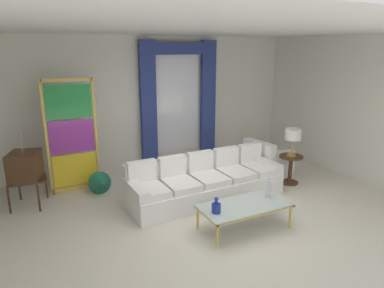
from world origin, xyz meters
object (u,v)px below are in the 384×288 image
(bottle_crystal_tall, at_px, (216,207))
(stained_glass_divider, at_px, (72,139))
(peacock_figurine, at_px, (101,184))
(round_side_table, at_px, (290,167))
(couch_white_long, at_px, (204,182))
(armchair_white, at_px, (266,162))
(vintage_tv, at_px, (25,167))
(table_lamp_brass, at_px, (293,135))
(coffee_table, at_px, (245,206))
(bottle_blue_decanter, at_px, (268,189))

(bottle_crystal_tall, height_order, stained_glass_divider, stained_glass_divider)
(peacock_figurine, height_order, round_side_table, round_side_table)
(couch_white_long, distance_m, armchair_white, 1.86)
(armchair_white, bearing_deg, vintage_tv, 172.19)
(bottle_crystal_tall, bearing_deg, armchair_white, 37.33)
(table_lamp_brass, bearing_deg, peacock_figurine, 162.29)
(couch_white_long, bearing_deg, table_lamp_brass, -4.71)
(coffee_table, height_order, bottle_crystal_tall, bottle_crystal_tall)
(armchair_white, distance_m, table_lamp_brass, 0.97)
(stained_glass_divider, bearing_deg, bottle_blue_decanter, -46.12)
(coffee_table, xyz_separation_m, peacock_figurine, (-1.71, 2.30, -0.16))
(peacock_figurine, bearing_deg, table_lamp_brass, -17.71)
(couch_white_long, relative_size, bottle_blue_decanter, 8.42)
(round_side_table, xyz_separation_m, table_lamp_brass, (0.00, 0.00, 0.67))
(armchair_white, height_order, stained_glass_divider, stained_glass_divider)
(coffee_table, height_order, table_lamp_brass, table_lamp_brass)
(couch_white_long, distance_m, round_side_table, 1.95)
(bottle_blue_decanter, bearing_deg, round_side_table, 36.80)
(stained_glass_divider, height_order, peacock_figurine, stained_glass_divider)
(bottle_blue_decanter, bearing_deg, armchair_white, 52.16)
(bottle_blue_decanter, distance_m, table_lamp_brass, 1.87)
(round_side_table, relative_size, table_lamp_brass, 1.04)
(bottle_blue_decanter, bearing_deg, couch_white_long, 111.37)
(coffee_table, xyz_separation_m, bottle_blue_decanter, (0.48, 0.05, 0.17))
(peacock_figurine, bearing_deg, bottle_crystal_tall, -63.13)
(couch_white_long, xyz_separation_m, table_lamp_brass, (1.94, -0.16, 0.72))
(armchair_white, relative_size, table_lamp_brass, 1.63)
(stained_glass_divider, xyz_separation_m, round_side_table, (4.04, -1.60, -0.70))
(round_side_table, bearing_deg, bottle_crystal_tall, -154.68)
(bottle_blue_decanter, xyz_separation_m, round_side_table, (1.45, 1.09, -0.20))
(coffee_table, distance_m, bottle_blue_decanter, 0.52)
(table_lamp_brass, bearing_deg, stained_glass_divider, 158.36)
(stained_glass_divider, bearing_deg, round_side_table, -21.64)
(coffee_table, relative_size, round_side_table, 2.36)
(couch_white_long, relative_size, armchair_white, 3.16)
(coffee_table, bearing_deg, bottle_blue_decanter, 5.62)
(bottle_crystal_tall, xyz_separation_m, round_side_table, (2.46, 1.17, -0.14))
(coffee_table, bearing_deg, bottle_crystal_tall, -176.48)
(stained_glass_divider, bearing_deg, vintage_tv, -158.98)
(coffee_table, distance_m, table_lamp_brass, 2.34)
(vintage_tv, relative_size, peacock_figurine, 2.24)
(stained_glass_divider, xyz_separation_m, table_lamp_brass, (4.04, -1.60, -0.03))
(couch_white_long, distance_m, coffee_table, 1.30)
(bottle_blue_decanter, distance_m, bottle_crystal_tall, 1.02)
(couch_white_long, bearing_deg, armchair_white, 14.08)
(couch_white_long, xyz_separation_m, vintage_tv, (-2.96, 1.11, 0.42))
(bottle_crystal_tall, relative_size, peacock_figurine, 0.41)
(coffee_table, xyz_separation_m, round_side_table, (1.94, 1.13, -0.02))
(couch_white_long, xyz_separation_m, bottle_crystal_tall, (-0.53, -1.33, 0.19))
(vintage_tv, bearing_deg, armchair_white, -7.81)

